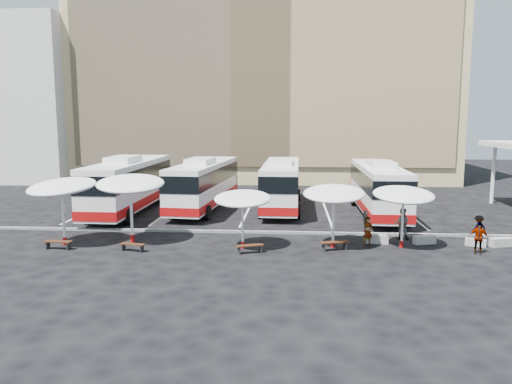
# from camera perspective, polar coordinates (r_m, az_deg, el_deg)

# --- Properties ---
(ground) EXTENTS (120.00, 120.00, 0.00)m
(ground) POSITION_cam_1_polar(r_m,az_deg,el_deg) (30.39, -2.30, -4.91)
(ground) COLOR black
(ground) RESTS_ON ground
(sandstone_building) EXTENTS (42.00, 18.25, 29.60)m
(sandstone_building) POSITION_cam_1_polar(r_m,az_deg,el_deg) (61.61, 1.06, 13.60)
(sandstone_building) COLOR tan
(sandstone_building) RESTS_ON ground
(apartment_block) EXTENTS (14.00, 14.00, 18.00)m
(apartment_block) POSITION_cam_1_polar(r_m,az_deg,el_deg) (65.43, -24.82, 9.36)
(apartment_block) COLOR silver
(apartment_block) RESTS_ON ground
(curb_divider) EXTENTS (34.00, 0.25, 0.15)m
(curb_divider) POSITION_cam_1_polar(r_m,az_deg,el_deg) (30.85, -2.20, -4.56)
(curb_divider) COLOR black
(curb_divider) RESTS_ON ground
(bay_lines) EXTENTS (24.15, 12.00, 0.01)m
(bay_lines) POSITION_cam_1_polar(r_m,az_deg,el_deg) (38.18, -0.95, -2.16)
(bay_lines) COLOR white
(bay_lines) RESTS_ON ground
(bus_0) EXTENTS (3.25, 13.57, 4.30)m
(bus_0) POSITION_cam_1_polar(r_m,az_deg,el_deg) (38.57, -14.27, 0.98)
(bus_0) COLOR white
(bus_0) RESTS_ON ground
(bus_1) EXTENTS (3.81, 12.97, 4.06)m
(bus_1) POSITION_cam_1_polar(r_m,az_deg,el_deg) (38.94, -5.92, 1.08)
(bus_1) COLOR white
(bus_1) RESTS_ON ground
(bus_2) EXTENTS (3.08, 12.64, 4.00)m
(bus_2) POSITION_cam_1_polar(r_m,az_deg,el_deg) (38.97, 2.93, 1.08)
(bus_2) COLOR white
(bus_2) RESTS_ON ground
(bus_3) EXTENTS (3.05, 12.70, 4.02)m
(bus_3) POSITION_cam_1_polar(r_m,az_deg,el_deg) (37.53, 13.76, 0.59)
(bus_3) COLOR white
(bus_3) RESTS_ON ground
(sunshade_0) EXTENTS (4.73, 4.76, 3.84)m
(sunshade_0) POSITION_cam_1_polar(r_m,az_deg,el_deg) (29.36, -21.31, 0.54)
(sunshade_0) COLOR white
(sunshade_0) RESTS_ON ground
(sunshade_1) EXTENTS (4.42, 4.46, 3.95)m
(sunshade_1) POSITION_cam_1_polar(r_m,az_deg,el_deg) (28.82, -14.16, 0.90)
(sunshade_1) COLOR white
(sunshade_1) RESTS_ON ground
(sunshade_2) EXTENTS (3.18, 3.22, 3.21)m
(sunshade_2) POSITION_cam_1_polar(r_m,az_deg,el_deg) (26.70, -1.55, -0.78)
(sunshade_2) COLOR white
(sunshade_2) RESTS_ON ground
(sunshade_3) EXTENTS (3.77, 3.81, 3.49)m
(sunshade_3) POSITION_cam_1_polar(r_m,az_deg,el_deg) (27.17, 8.90, -0.21)
(sunshade_3) COLOR white
(sunshade_3) RESTS_ON ground
(sunshade_4) EXTENTS (3.59, 3.63, 3.42)m
(sunshade_4) POSITION_cam_1_polar(r_m,az_deg,el_deg) (27.96, 16.51, -0.34)
(sunshade_4) COLOR white
(sunshade_4) RESTS_ON ground
(wood_bench_0) EXTENTS (1.53, 0.52, 0.46)m
(wood_bench_0) POSITION_cam_1_polar(r_m,az_deg,el_deg) (29.00, -21.69, -5.43)
(wood_bench_0) COLOR black
(wood_bench_0) RESTS_ON ground
(wood_bench_1) EXTENTS (1.40, 0.63, 0.42)m
(wood_bench_1) POSITION_cam_1_polar(r_m,az_deg,el_deg) (27.38, -13.93, -5.94)
(wood_bench_1) COLOR black
(wood_bench_1) RESTS_ON ground
(wood_bench_2) EXTENTS (1.50, 0.89, 0.45)m
(wood_bench_2) POSITION_cam_1_polar(r_m,az_deg,el_deg) (26.20, -0.71, -6.29)
(wood_bench_2) COLOR black
(wood_bench_2) RESTS_ON ground
(wood_bench_3) EXTENTS (1.59, 0.91, 0.47)m
(wood_bench_3) POSITION_cam_1_polar(r_m,az_deg,el_deg) (27.10, 8.96, -5.85)
(wood_bench_3) COLOR black
(wood_bench_3) RESTS_ON ground
(conc_bench_0) EXTENTS (1.38, 0.63, 0.50)m
(conc_bench_0) POSITION_cam_1_polar(r_m,az_deg,el_deg) (29.10, 13.58, -5.22)
(conc_bench_0) COLOR gray
(conc_bench_0) RESTS_ON ground
(conc_bench_1) EXTENTS (1.30, 0.73, 0.46)m
(conc_bench_1) POSITION_cam_1_polar(r_m,az_deg,el_deg) (29.70, 18.69, -5.20)
(conc_bench_1) COLOR gray
(conc_bench_1) RESTS_ON ground
(conc_bench_2) EXTENTS (1.13, 0.78, 0.40)m
(conc_bench_2) POSITION_cam_1_polar(r_m,az_deg,el_deg) (30.22, 23.82, -5.30)
(conc_bench_2) COLOR gray
(conc_bench_2) RESTS_ON ground
(conc_bench_3) EXTENTS (1.32, 0.73, 0.47)m
(conc_bench_3) POSITION_cam_1_polar(r_m,az_deg,el_deg) (30.71, 26.23, -5.18)
(conc_bench_3) COLOR gray
(conc_bench_3) RESTS_ON ground
(passenger_0) EXTENTS (0.71, 0.62, 1.64)m
(passenger_0) POSITION_cam_1_polar(r_m,az_deg,el_deg) (28.27, 12.67, -4.40)
(passenger_0) COLOR black
(passenger_0) RESTS_ON ground
(passenger_1) EXTENTS (1.05, 0.91, 1.84)m
(passenger_1) POSITION_cam_1_polar(r_m,az_deg,el_deg) (30.28, 16.35, -3.51)
(passenger_1) COLOR black
(passenger_1) RESTS_ON ground
(passenger_2) EXTENTS (1.06, 0.64, 1.69)m
(passenger_2) POSITION_cam_1_polar(r_m,az_deg,el_deg) (28.47, 24.07, -4.80)
(passenger_2) COLOR black
(passenger_2) RESTS_ON ground
(passenger_3) EXTENTS (1.11, 0.86, 1.52)m
(passenger_3) POSITION_cam_1_polar(r_m,az_deg,el_deg) (31.29, 24.07, -3.82)
(passenger_3) COLOR black
(passenger_3) RESTS_ON ground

